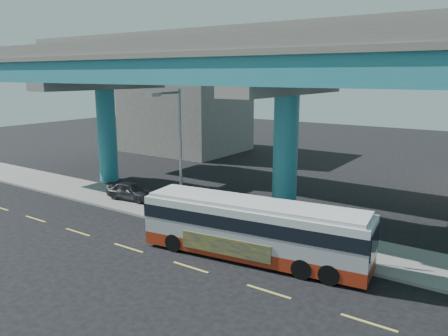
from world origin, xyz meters
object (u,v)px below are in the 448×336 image
Objects in this scene: street_lamp at (174,138)px; stop_sign at (352,223)px; parked_car at (131,191)px; transit_bus at (254,227)px.

street_lamp is 3.03× the size of stop_sign.
stop_sign is at bearing 4.26° from street_lamp.
street_lamp is (5.85, -2.18, 4.37)m from parked_car.
street_lamp reaches higher than transit_bus.
parked_car is at bearing 159.59° from street_lamp.
stop_sign is at bearing 19.39° from transit_bus.
transit_bus reaches higher than stop_sign.
parked_car is 15.85m from stop_sign.
parked_car is 0.48× the size of street_lamp.
street_lamp reaches higher than parked_car.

